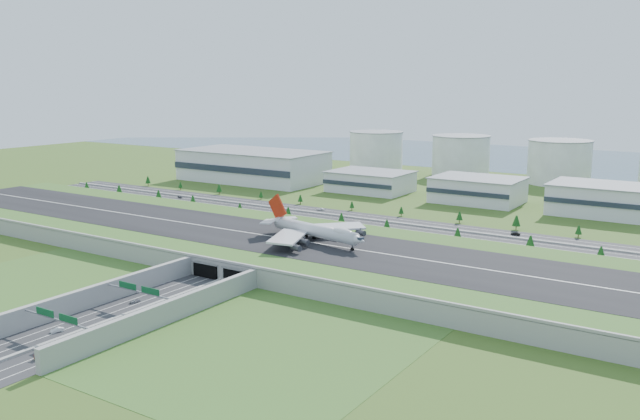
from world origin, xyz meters
The scene contains 23 objects.
ground centered at (0.00, 0.00, 0.00)m, with size 1200.00×1200.00×0.00m, color #294C18.
airfield_deck centered at (0.00, -0.09, 4.12)m, with size 520.00×100.00×9.20m.
underpass_road centered at (0.00, -99.42, 3.43)m, with size 38.80×120.40×8.00m.
sign_gantry_near centered at (0.00, -95.04, 6.95)m, with size 38.70×0.70×9.80m.
sign_gantry_far centered at (0.00, -130.04, 6.95)m, with size 38.70×0.70×9.80m.
north_expressway centered at (0.00, 95.00, 0.06)m, with size 560.00×36.00×0.12m, color #28282B.
tree_row centered at (11.43, 94.00, 4.60)m, with size 506.84×48.63×8.35m.
hangar_west centered at (-170.00, 185.00, 12.50)m, with size 120.00×60.00×25.00m, color silver.
hangar_mid_a centered at (-60.00, 190.00, 7.50)m, with size 58.00×42.00×15.00m, color silver.
hangar_mid_b centered at (25.00, 190.00, 8.50)m, with size 58.00×42.00×17.00m, color silver.
hangar_mid_c centered at (105.00, 190.00, 9.50)m, with size 58.00×42.00×19.00m, color silver.
fuel_tank_a centered at (-120.00, 310.00, 17.50)m, with size 50.00×50.00×35.00m, color silver.
fuel_tank_b centered at (-35.00, 310.00, 17.50)m, with size 50.00×50.00×35.00m, color silver.
fuel_tank_c centered at (50.00, 310.00, 17.50)m, with size 50.00×50.00×35.00m, color silver.
bay_water centered at (0.00, 480.00, 0.03)m, with size 1200.00×260.00×0.06m, color #365468.
boeing_747 centered at (12.84, 2.56, 13.74)m, with size 64.51×60.35×20.19m.
car_0 centered at (-8.20, -90.06, 0.84)m, with size 1.69×4.21×1.43m, color #A6A6AA.
car_1 centered at (-6.67, -125.62, 0.86)m, with size 1.57×4.50×1.48m, color white.
car_2 centered at (8.68, -77.67, 0.98)m, with size 2.84×6.17×1.71m, color #0C143F.
car_3 centered at (7.77, -141.36, 0.96)m, with size 2.34×5.76×1.67m, color #9C230E.
car_4 centered at (-161.18, 89.33, 0.93)m, with size 1.92×4.78×1.63m, color #4D4D52.
car_5 centered at (78.86, 102.65, 0.95)m, with size 1.75×5.03×1.66m, color black.
car_7 centered at (-49.92, 104.73, 0.93)m, with size 2.27×5.58×1.62m, color white.
Camera 1 is at (185.96, -258.81, 83.92)m, focal length 38.00 mm.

